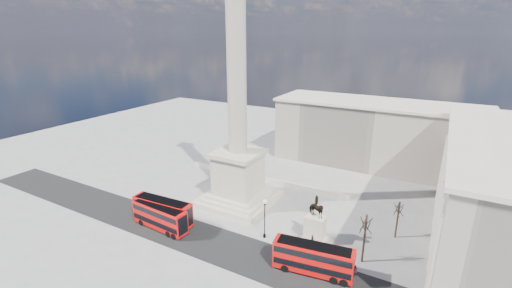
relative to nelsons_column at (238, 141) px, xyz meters
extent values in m
plane|color=#9F9C97|center=(0.00, -5.00, -12.92)|extent=(180.00, 180.00, 0.00)
cube|color=black|center=(5.00, -15.00, -12.91)|extent=(120.00, 9.00, 0.01)
cube|color=beige|center=(0.00, 0.00, -12.42)|extent=(14.00, 14.00, 1.00)
cube|color=beige|center=(0.00, 0.00, -11.67)|extent=(12.00, 12.00, 0.50)
cube|color=beige|center=(0.00, 0.00, -11.17)|extent=(10.00, 10.00, 0.50)
cube|color=beige|center=(0.00, 0.00, -6.92)|extent=(8.00, 8.00, 8.00)
cube|color=beige|center=(0.00, 0.00, -2.52)|extent=(9.00, 9.00, 0.80)
cylinder|color=#B7AD98|center=(0.00, 0.00, 14.88)|extent=(3.60, 3.60, 34.00)
cube|color=beige|center=(0.00, 11.00, -12.37)|extent=(40.00, 0.60, 1.10)
cube|color=beige|center=(45.00, 5.00, -3.92)|extent=(18.00, 45.00, 18.00)
cube|color=beige|center=(20.00, 35.00, -4.92)|extent=(50.00, 16.00, 16.00)
cube|color=beige|center=(20.00, 35.00, 3.38)|extent=(51.00, 17.00, 0.60)
cube|color=red|center=(-7.36, -14.17, -10.41)|extent=(11.72, 3.26, 4.27)
cube|color=black|center=(-7.36, -14.17, -11.18)|extent=(11.26, 3.30, 0.95)
cube|color=black|center=(-7.36, -14.17, -9.28)|extent=(11.26, 3.30, 0.95)
cube|color=black|center=(-7.36, -14.17, -8.25)|extent=(10.55, 2.94, 0.06)
cylinder|color=black|center=(-11.18, -14.37, -12.34)|extent=(1.31, 2.81, 1.16)
cylinder|color=black|center=(-4.12, -13.99, -12.34)|extent=(1.31, 2.81, 1.16)
cylinder|color=black|center=(-2.73, -13.91, -12.34)|extent=(1.31, 2.81, 1.16)
cube|color=red|center=(-6.50, -15.82, -10.50)|extent=(11.34, 3.26, 4.12)
cube|color=black|center=(-6.50, -15.82, -11.24)|extent=(10.90, 3.29, 0.92)
cube|color=black|center=(-6.50, -15.82, -9.40)|extent=(10.90, 3.29, 0.92)
cube|color=black|center=(-6.50, -15.82, -8.41)|extent=(10.21, 2.93, 0.06)
cylinder|color=black|center=(-10.19, -15.58, -12.36)|extent=(1.29, 2.73, 1.12)
cylinder|color=black|center=(-3.37, -16.02, -12.36)|extent=(1.29, 2.73, 1.12)
cylinder|color=black|center=(-2.03, -16.11, -12.36)|extent=(1.29, 2.73, 1.12)
cube|color=red|center=(21.18, -13.93, -10.44)|extent=(11.72, 4.18, 4.22)
cube|color=black|center=(21.18, -13.93, -11.20)|extent=(11.28, 4.17, 0.94)
cube|color=black|center=(21.18, -13.93, -9.32)|extent=(11.28, 4.17, 0.94)
cube|color=black|center=(21.18, -13.93, -8.30)|extent=(10.55, 3.76, 0.06)
cylinder|color=black|center=(17.43, -14.46, -12.34)|extent=(1.51, 2.86, 1.15)
cylinder|color=black|center=(24.36, -13.49, -12.34)|extent=(1.51, 2.86, 1.15)
cylinder|color=black|center=(25.72, -13.30, -12.34)|extent=(1.51, 2.86, 1.15)
cylinder|color=black|center=(10.90, -9.29, -12.65)|extent=(0.47, 0.47, 0.54)
cylinder|color=black|center=(10.90, -9.29, -9.68)|extent=(0.17, 0.17, 6.47)
cylinder|color=black|center=(10.90, -9.29, -6.56)|extent=(0.32, 0.32, 0.32)
sphere|color=silver|center=(10.90, -9.29, -6.18)|extent=(0.60, 0.60, 0.60)
cube|color=beige|center=(18.58, -5.94, -12.67)|extent=(3.98, 2.98, 0.50)
cube|color=beige|center=(18.58, -5.94, -10.73)|extent=(3.18, 2.19, 4.38)
imported|color=black|center=(18.58, -5.94, -7.20)|extent=(3.47, 2.36, 2.69)
cylinder|color=black|center=(18.58, -5.94, -5.55)|extent=(0.50, 0.50, 1.19)
sphere|color=black|center=(18.58, -5.94, -4.80)|extent=(0.36, 0.36, 0.36)
cylinder|color=#332319|center=(26.87, -7.81, -8.91)|extent=(0.32, 0.32, 8.01)
cylinder|color=#332319|center=(30.32, 1.52, -9.58)|extent=(0.31, 0.31, 6.68)
cylinder|color=#332319|center=(38.02, 2.62, -9.02)|extent=(0.33, 0.33, 7.80)
imported|color=black|center=(22.27, -10.08, -11.98)|extent=(0.82, 0.73, 1.87)
imported|color=black|center=(26.65, -11.50, -12.08)|extent=(1.02, 0.96, 1.67)
imported|color=black|center=(18.63, -7.04, -12.11)|extent=(0.93, 0.96, 1.61)
camera|label=1|loc=(34.14, -54.02, 20.26)|focal=24.00mm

